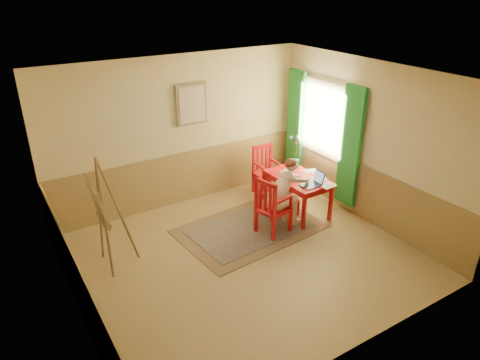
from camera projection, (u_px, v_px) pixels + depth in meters
room at (245, 176)px, 6.30m from camera, size 5.04×4.54×2.84m
wainscot at (219, 208)px, 7.29m from camera, size 5.00×4.50×1.00m
window at (322, 130)px, 8.32m from camera, size 0.12×2.01×2.20m
wall_portrait at (192, 104)px, 7.90m from camera, size 0.60×0.05×0.76m
rug at (250, 229)px, 7.64m from camera, size 2.54×1.81×0.02m
table at (298, 181)px, 7.93m from camera, size 0.75×1.22×0.72m
chair_left at (272, 206)px, 7.31m from camera, size 0.56×0.54×1.03m
chair_back at (266, 171)px, 8.70m from camera, size 0.47×0.49×0.99m
figure at (284, 192)px, 7.40m from camera, size 0.97×0.51×1.26m
laptop at (313, 183)px, 7.56m from camera, size 0.39×0.24×0.23m
papers at (311, 176)px, 7.91m from camera, size 0.66×1.10×0.00m
vase at (296, 153)px, 8.18m from camera, size 0.20×0.30×0.62m
wastebasket at (292, 207)px, 8.06m from camera, size 0.29×0.29×0.29m
easel at (100, 205)px, 6.22m from camera, size 0.60×0.79×1.78m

